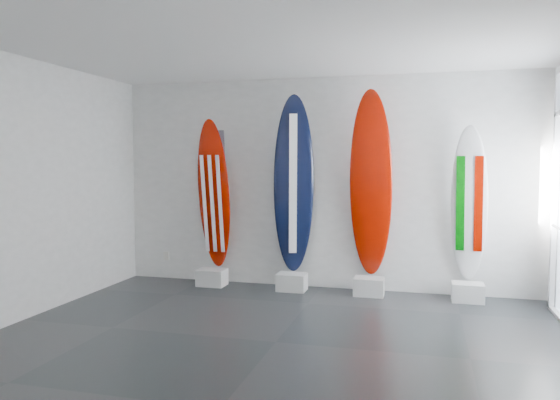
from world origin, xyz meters
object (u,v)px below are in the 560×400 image
(surfboard_swiss, at_px, (371,184))
(surfboard_italy, at_px, (469,204))
(surfboard_navy, at_px, (294,185))
(surfboard_usa, at_px, (214,194))

(surfboard_swiss, bearing_deg, surfboard_italy, 0.72)
(surfboard_italy, bearing_deg, surfboard_navy, -172.39)
(surfboard_usa, height_order, surfboard_italy, surfboard_usa)
(surfboard_usa, xyz_separation_m, surfboard_swiss, (2.28, 0.00, 0.17))
(surfboard_usa, relative_size, surfboard_italy, 1.07)
(surfboard_italy, bearing_deg, surfboard_usa, -172.39)
(surfboard_usa, distance_m, surfboard_italy, 3.55)
(surfboard_navy, bearing_deg, surfboard_italy, -16.40)
(surfboard_navy, xyz_separation_m, surfboard_italy, (2.34, 0.00, -0.23))
(surfboard_italy, bearing_deg, surfboard_swiss, -172.39)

